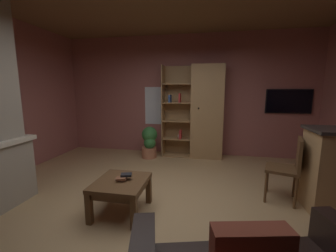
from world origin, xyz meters
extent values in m
cube|color=tan|center=(0.00, 0.00, -0.01)|extent=(5.92, 5.28, 0.02)
cube|color=#9E5B56|center=(0.00, 2.67, 1.42)|extent=(6.04, 0.06, 2.85)
cube|color=white|center=(-0.63, 2.64, 1.17)|extent=(0.77, 0.01, 0.92)
cube|color=#A87F51|center=(0.53, 2.39, 1.06)|extent=(0.72, 0.38, 2.12)
cube|color=#A87F51|center=(-0.17, 2.57, 1.06)|extent=(0.67, 0.02, 2.12)
cube|color=#A87F51|center=(-0.49, 2.39, 1.06)|extent=(0.02, 0.38, 2.12)
sphere|color=black|center=(0.34, 2.18, 1.17)|extent=(0.04, 0.04, 0.04)
cube|color=#A87F51|center=(-0.17, 2.39, 0.01)|extent=(0.67, 0.38, 0.02)
cube|color=#A87F51|center=(-0.17, 2.39, 0.42)|extent=(0.67, 0.38, 0.02)
cube|color=#A87F51|center=(-0.17, 2.39, 0.85)|extent=(0.67, 0.38, 0.02)
cube|color=#A87F51|center=(-0.17, 2.39, 1.27)|extent=(0.67, 0.38, 0.02)
cube|color=#A87F51|center=(-0.17, 2.39, 1.69)|extent=(0.67, 0.38, 0.02)
cube|color=#2D4C8C|center=(-0.32, 2.33, 1.37)|extent=(0.04, 0.23, 0.17)
cube|color=#B22D2D|center=(-0.07, 2.33, 0.53)|extent=(0.05, 0.23, 0.20)
cube|color=#B22D2D|center=(-0.09, 2.33, 1.39)|extent=(0.03, 0.23, 0.21)
sphere|color=beige|center=(-0.10, 2.39, 0.47)|extent=(0.10, 0.10, 0.10)
cube|color=brown|center=(-0.49, -0.18, 0.41)|extent=(0.63, 0.69, 0.05)
cube|color=brown|center=(-0.49, -0.18, 0.34)|extent=(0.57, 0.62, 0.08)
cube|color=brown|center=(-0.77, -0.48, 0.19)|extent=(0.07, 0.07, 0.38)
cube|color=brown|center=(-0.22, -0.48, 0.19)|extent=(0.07, 0.07, 0.38)
cube|color=brown|center=(-0.77, 0.12, 0.19)|extent=(0.07, 0.07, 0.38)
cube|color=brown|center=(-0.22, 0.12, 0.19)|extent=(0.07, 0.07, 0.38)
cube|color=beige|center=(-0.50, -0.17, 0.44)|extent=(0.13, 0.11, 0.02)
cube|color=brown|center=(-0.48, -0.20, 0.47)|extent=(0.14, 0.13, 0.03)
cube|color=black|center=(-0.44, -0.14, 0.50)|extent=(0.16, 0.13, 0.03)
cube|color=brown|center=(1.61, 0.56, 0.46)|extent=(0.52, 0.52, 0.04)
cube|color=brown|center=(1.79, 0.50, 0.70)|extent=(0.15, 0.39, 0.44)
cylinder|color=brown|center=(1.48, 0.78, 0.23)|extent=(0.04, 0.04, 0.46)
cylinder|color=brown|center=(1.38, 0.44, 0.23)|extent=(0.04, 0.04, 0.46)
cylinder|color=brown|center=(1.83, 0.68, 0.23)|extent=(0.04, 0.04, 0.46)
cylinder|color=brown|center=(1.73, 0.33, 0.23)|extent=(0.04, 0.04, 0.46)
cylinder|color=#B77051|center=(-0.78, 2.10, 0.12)|extent=(0.34, 0.34, 0.25)
sphere|color=#2D6B33|center=(-0.75, 2.06, 0.36)|extent=(0.28, 0.28, 0.28)
sphere|color=#2D6B33|center=(-0.77, 2.14, 0.54)|extent=(0.36, 0.36, 0.36)
cube|color=black|center=(2.29, 2.61, 1.31)|extent=(0.95, 0.05, 0.53)
cube|color=black|center=(2.29, 2.58, 1.31)|extent=(0.91, 0.01, 0.49)
camera|label=1|loc=(0.57, -2.58, 1.55)|focal=22.97mm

